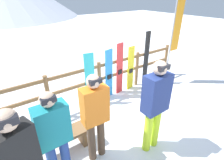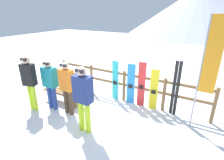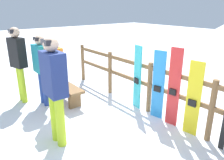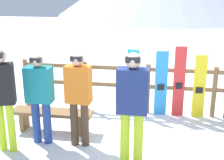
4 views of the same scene
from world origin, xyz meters
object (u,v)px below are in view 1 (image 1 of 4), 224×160
at_px(person_navy, 155,102).
at_px(person_orange, 95,113).
at_px(person_teal, 54,134).
at_px(snowboard_cyan, 90,80).
at_px(bench, 52,144).
at_px(snowboard_red, 120,69).
at_px(ski_pair_black, 146,59).
at_px(snowboard_blue, 109,74).
at_px(rental_flag, 176,27).
at_px(snowboard_yellow, 131,69).

height_order(person_navy, person_orange, person_navy).
relative_size(person_teal, snowboard_cyan, 1.14).
distance_m(bench, snowboard_red, 2.70).
distance_m(person_orange, ski_pair_black, 3.22).
relative_size(bench, person_teal, 0.96).
height_order(person_navy, snowboard_blue, person_navy).
height_order(snowboard_cyan, ski_pair_black, ski_pair_black).
xyz_separation_m(person_navy, rental_flag, (2.55, 1.59, 0.77)).
bearing_deg(snowboard_cyan, bench, -141.75).
bearing_deg(snowboard_blue, snowboard_cyan, 180.00).
distance_m(snowboard_blue, ski_pair_black, 1.44).
height_order(snowboard_yellow, rental_flag, rental_flag).
bearing_deg(person_navy, snowboard_cyan, 95.19).
relative_size(person_orange, snowboard_red, 1.10).
xyz_separation_m(bench, snowboard_yellow, (2.83, 1.13, 0.35)).
distance_m(person_orange, snowboard_yellow, 2.69).
bearing_deg(person_navy, snowboard_yellow, 58.73).
distance_m(person_teal, snowboard_red, 2.91).
height_order(person_orange, person_teal, person_orange).
bearing_deg(snowboard_yellow, rental_flag, -16.88).
relative_size(snowboard_cyan, snowboard_red, 0.94).
bearing_deg(ski_pair_black, person_orange, -150.75).
bearing_deg(bench, snowboard_red, 25.17).
bearing_deg(rental_flag, person_navy, -148.01).
bearing_deg(person_navy, ski_pair_black, 47.19).
xyz_separation_m(snowboard_blue, rental_flag, (2.13, -0.41, 1.12)).
bearing_deg(ski_pair_black, person_teal, -155.59).
height_order(snowboard_blue, rental_flag, rental_flag).
xyz_separation_m(bench, snowboard_blue, (2.04, 1.13, 0.38)).
distance_m(person_navy, snowboard_yellow, 2.37).
xyz_separation_m(snowboard_cyan, ski_pair_black, (2.04, 0.00, 0.15)).
bearing_deg(snowboard_blue, snowboard_red, 0.02).
height_order(bench, person_teal, person_teal).
relative_size(person_navy, snowboard_yellow, 1.33).
distance_m(snowboard_red, ski_pair_black, 1.07).
bearing_deg(bench, person_navy, -28.18).
distance_m(person_teal, rental_flag, 4.45).
distance_m(person_teal, snowboard_yellow, 3.28).
xyz_separation_m(snowboard_cyan, snowboard_yellow, (1.39, -0.00, -0.03)).
xyz_separation_m(bench, snowboard_cyan, (1.44, 1.13, 0.39)).
distance_m(person_orange, snowboard_red, 2.36).
bearing_deg(person_teal, rental_flag, 15.71).
bearing_deg(snowboard_cyan, snowboard_red, 0.01).
distance_m(person_orange, person_teal, 0.69).
distance_m(bench, snowboard_yellow, 3.07).
distance_m(bench, person_orange, 1.03).
bearing_deg(ski_pair_black, snowboard_blue, -179.86).
distance_m(snowboard_yellow, rental_flag, 1.81).
height_order(person_teal, snowboard_cyan, person_teal).
bearing_deg(snowboard_red, snowboard_yellow, -0.02).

